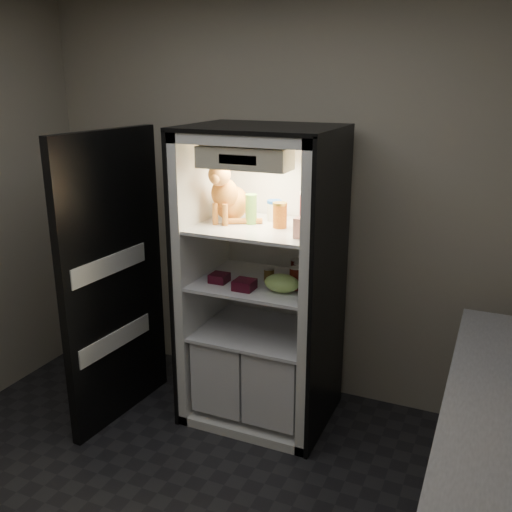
{
  "coord_description": "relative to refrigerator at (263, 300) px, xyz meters",
  "views": [
    {
      "loc": [
        1.31,
        -1.71,
        2.14
      ],
      "look_at": [
        -0.02,
        1.32,
        1.1
      ],
      "focal_mm": 40.0,
      "sensor_mm": 36.0,
      "label": 1
    }
  ],
  "objects": [
    {
      "name": "fridge_door",
      "position": [
        -0.85,
        -0.39,
        0.12
      ],
      "size": [
        0.13,
        0.87,
        1.85
      ],
      "rotation": [
        0.0,
        0.0,
        -0.08
      ],
      "color": "black",
      "rests_on": "floor"
    },
    {
      "name": "grape_bag",
      "position": [
        0.19,
        -0.18,
        0.2
      ],
      "size": [
        0.21,
        0.15,
        0.1
      ],
      "primitive_type": "ellipsoid",
      "color": "#87B253",
      "rests_on": "refrigerator"
    },
    {
      "name": "refrigerator",
      "position": [
        0.0,
        0.0,
        0.0
      ],
      "size": [
        0.9,
        0.72,
        1.88
      ],
      "color": "white",
      "rests_on": "floor"
    },
    {
      "name": "berry_box_right",
      "position": [
        -0.02,
        -0.24,
        0.18
      ],
      "size": [
        0.12,
        0.12,
        0.06
      ],
      "primitive_type": "cube",
      "color": "#490C1B",
      "rests_on": "refrigerator"
    },
    {
      "name": "room_shell",
      "position": [
        0.0,
        -1.38,
        0.83
      ],
      "size": [
        3.6,
        3.6,
        3.6
      ],
      "color": "white",
      "rests_on": "floor"
    },
    {
      "name": "cream_carton",
      "position": [
        0.31,
        -0.22,
        0.55
      ],
      "size": [
        0.07,
        0.07,
        0.11
      ],
      "primitive_type": "cube",
      "color": "white",
      "rests_on": "refrigerator"
    },
    {
      "name": "soda_can_c",
      "position": [
        0.25,
        -0.11,
        0.22
      ],
      "size": [
        0.07,
        0.07,
        0.14
      ],
      "color": "black",
      "rests_on": "refrigerator"
    },
    {
      "name": "soda_can_b",
      "position": [
        0.24,
        -0.02,
        0.21
      ],
      "size": [
        0.07,
        0.07,
        0.13
      ],
      "color": "black",
      "rests_on": "refrigerator"
    },
    {
      "name": "salsa_jar",
      "position": [
        0.13,
        -0.06,
        0.57
      ],
      "size": [
        0.09,
        0.09,
        0.15
      ],
      "color": "maroon",
      "rests_on": "refrigerator"
    },
    {
      "name": "condiment_jar",
      "position": [
        0.06,
        -0.05,
        0.19
      ],
      "size": [
        0.06,
        0.06,
        0.09
      ],
      "color": "brown",
      "rests_on": "refrigerator"
    },
    {
      "name": "mayo_tub",
      "position": [
        0.03,
        0.09,
        0.56
      ],
      "size": [
        0.09,
        0.09,
        0.13
      ],
      "color": "white",
      "rests_on": "refrigerator"
    },
    {
      "name": "parmesan_shaker",
      "position": [
        -0.07,
        -0.04,
        0.59
      ],
      "size": [
        0.07,
        0.07,
        0.18
      ],
      "color": "green",
      "rests_on": "refrigerator"
    },
    {
      "name": "pepper_jar",
      "position": [
        0.27,
        0.05,
        0.6
      ],
      "size": [
        0.12,
        0.12,
        0.21
      ],
      "color": "#A21516",
      "rests_on": "refrigerator"
    },
    {
      "name": "berry_box_left",
      "position": [
        -0.22,
        -0.18,
        0.17
      ],
      "size": [
        0.11,
        0.11,
        0.05
      ],
      "primitive_type": "cube",
      "color": "#490C1B",
      "rests_on": "refrigerator"
    },
    {
      "name": "soda_can_a",
      "position": [
        0.19,
        0.06,
        0.21
      ],
      "size": [
        0.07,
        0.07,
        0.13
      ],
      "color": "black",
      "rests_on": "refrigerator"
    },
    {
      "name": "tabby_cat",
      "position": [
        -0.22,
        -0.03,
        0.65
      ],
      "size": [
        0.34,
        0.38,
        0.41
      ],
      "rotation": [
        0.0,
        0.0,
        0.03
      ],
      "color": "orange",
      "rests_on": "refrigerator"
    }
  ]
}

